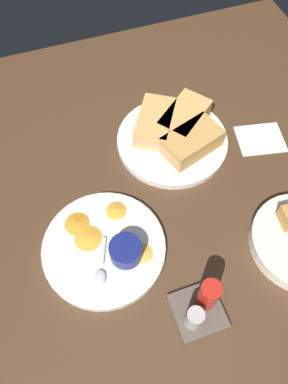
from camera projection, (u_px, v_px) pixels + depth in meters
The scene contains 13 objects.
ground_plane at pixel (174, 189), 81.06cm from camera, with size 110.00×110.00×3.00cm, color #4C331E.
plate_sandwich_main at pixel (172, 141), 85.05cm from camera, with size 26.08×26.08×1.60cm, color silver.
sandwich_half_near at pixel (192, 142), 80.86cm from camera, with size 14.77×11.25×4.80cm.
sandwich_half_far at pixel (184, 118), 84.32cm from camera, with size 14.92×14.00×4.80cm.
sandwich_half_extra at pixel (155, 122), 83.70cm from camera, with size 13.32×15.05×4.80cm.
ramekin_dark_sauce at pixel (154, 119), 84.53cm from camera, with size 6.65×6.65×4.02cm.
spoon_by_dark_ramekin at pixel (171, 136), 84.25cm from camera, with size 5.97×9.39×0.80cm.
plate_chips_companion at pixel (104, 248), 71.55cm from camera, with size 24.57×24.57×1.60cm, color silver.
ramekin_light_gravy at pixel (126, 251), 68.22cm from camera, with size 6.31×6.31×3.83cm.
spoon_by_gravy_ramekin at pixel (101, 271), 67.97cm from camera, with size 5.04×9.70×0.80cm.
plantain_chip_scatter at pixel (101, 231), 72.21cm from camera, with size 16.94×16.81×0.60cm.
condiment_caddy at pixel (202, 305), 63.36cm from camera, with size 9.00×9.00×9.50cm.
paper_napkin_folded at pixel (260, 139), 86.10cm from camera, with size 11.00×9.00×0.40cm, color white.
Camera 1 is at (19.84, 36.81, 68.26)cm, focal length 33.64 mm.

